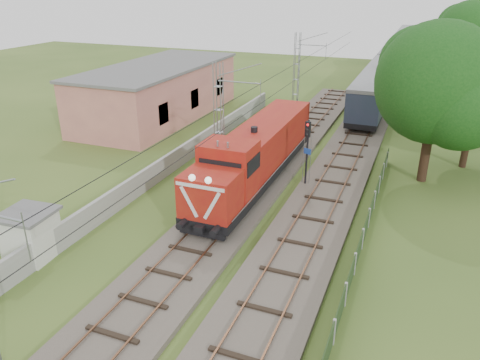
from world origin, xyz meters
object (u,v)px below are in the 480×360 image
at_px(signal_post, 307,142).
at_px(relay_hut, 31,234).
at_px(locomotive, 256,153).
at_px(coach_rake, 395,55).

height_order(signal_post, relay_hut, signal_post).
distance_m(locomotive, relay_hut, 14.78).
bearing_deg(signal_post, coach_rake, 87.87).
distance_m(coach_rake, relay_hut, 61.06).
height_order(locomotive, relay_hut, locomotive).
relative_size(signal_post, relay_hut, 1.81).
relative_size(locomotive, coach_rake, 0.26).
bearing_deg(locomotive, relay_hut, -120.13).
bearing_deg(locomotive, coach_rake, 83.93).
relative_size(locomotive, relay_hut, 6.65).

